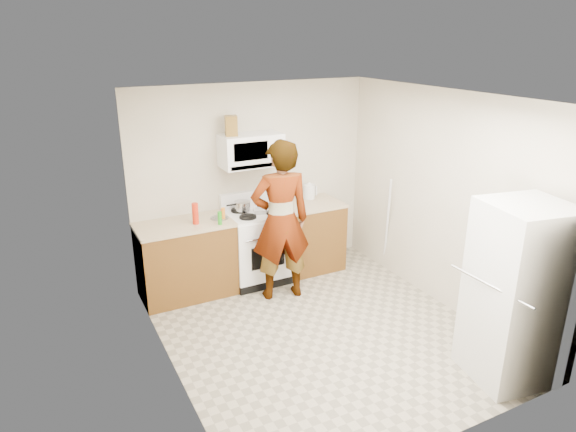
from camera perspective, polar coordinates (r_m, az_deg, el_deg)
floor at (r=5.73m, az=3.77°, el=-12.66°), size 3.60×3.60×0.00m
back_wall at (r=6.69m, az=-3.85°, el=3.93°), size 3.20×0.02×2.50m
right_wall at (r=6.11m, az=16.98°, el=1.55°), size 0.02×3.60×2.50m
cabinet_left at (r=6.37m, az=-11.24°, el=-4.91°), size 1.12×0.62×0.90m
counter_left at (r=6.20m, az=-11.52°, el=-0.97°), size 1.14×0.64×0.03m
cabinet_right at (r=6.98m, az=2.41°, el=-2.31°), size 0.80×0.62×0.90m
counter_right at (r=6.82m, az=2.47°, el=1.34°), size 0.82×0.64×0.03m
gas_range at (r=6.64m, az=-3.44°, el=-3.19°), size 0.76×0.65×1.13m
microwave at (r=6.38m, az=-4.13°, el=7.31°), size 0.76×0.38×0.40m
person at (r=6.03m, az=-0.83°, el=-0.56°), size 0.78×0.58×1.95m
fridge at (r=5.10m, az=24.09°, el=-7.87°), size 0.81×0.81×1.70m
kettle at (r=6.97m, az=2.37°, el=2.72°), size 0.17×0.17×0.19m
jug at (r=6.22m, az=-6.34°, el=9.94°), size 0.17×0.17×0.24m
saucepan at (r=6.48m, az=-5.08°, el=1.13°), size 0.22×0.22×0.11m
tray at (r=6.45m, az=-2.73°, el=0.62°), size 0.28×0.22×0.05m
bottle_spray at (r=6.11m, az=-10.26°, el=0.27°), size 0.08×0.08×0.25m
bottle_hot_sauce at (r=6.24m, az=-7.22°, el=0.28°), size 0.05×0.05×0.14m
bottle_green_cap at (r=6.06m, az=-7.59°, el=-0.24°), size 0.06×0.06×0.16m
pot_lid at (r=6.29m, az=-7.61°, el=-0.20°), size 0.30×0.30×0.01m
broom at (r=6.95m, az=10.97°, el=-0.90°), size 0.18×0.25×1.30m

